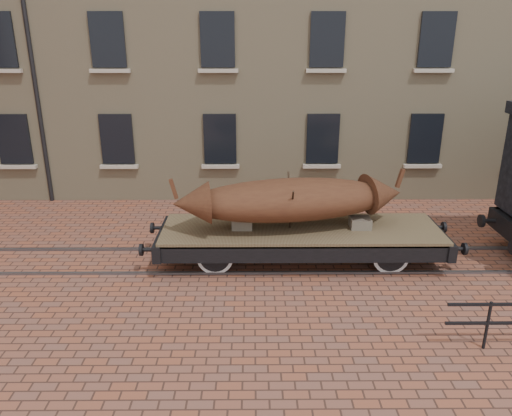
{
  "coord_description": "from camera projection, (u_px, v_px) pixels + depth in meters",
  "views": [
    {
      "loc": [
        -1.39,
        -11.8,
        5.73
      ],
      "look_at": [
        -1.31,
        0.5,
        1.3
      ],
      "focal_mm": 35.0,
      "sensor_mm": 36.0,
      "label": 1
    }
  ],
  "objects": [
    {
      "name": "iron_boat",
      "position": [
        290.0,
        200.0,
        12.47
      ],
      "size": [
        5.91,
        2.38,
        1.45
      ],
      "color": "#522E1B",
      "rests_on": "flatcar_wagon"
    },
    {
      "name": "rail_track",
      "position": [
        306.0,
        260.0,
        13.04
      ],
      "size": [
        30.0,
        1.52,
        0.06
      ],
      "color": "#59595E",
      "rests_on": "ground"
    },
    {
      "name": "ground",
      "position": [
        306.0,
        261.0,
        13.06
      ],
      "size": [
        90.0,
        90.0,
        0.0
      ],
      "primitive_type": "plane",
      "color": "brown"
    },
    {
      "name": "flatcar_wagon",
      "position": [
        301.0,
        235.0,
        12.8
      ],
      "size": [
        7.98,
        2.17,
        1.2
      ],
      "color": "brown",
      "rests_on": "ground"
    }
  ]
}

